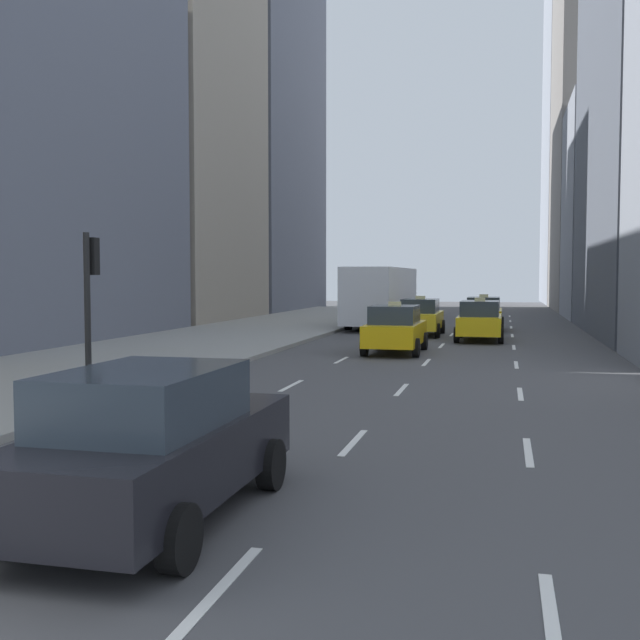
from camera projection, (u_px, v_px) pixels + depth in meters
The scene contains 11 objects.
sidewalk_left at pixel (225, 337), 33.12m from camera, with size 8.00×66.00×0.15m, color gray.
lane_markings at pixel (435, 353), 26.96m from camera, with size 5.72×56.00×0.01m.
building_row_left at pixel (162, 106), 42.33m from camera, with size 6.00×64.60×31.21m.
building_row_right at pixel (614, 110), 50.19m from camera, with size 6.00×87.86×35.40m.
taxi_lead at pixel (480, 320), 32.21m from camera, with size 2.02×4.40×1.87m.
taxi_second at pixel (395, 329), 26.99m from camera, with size 2.02×4.40×1.87m.
taxi_third at pixel (421, 317), 35.19m from camera, with size 2.02×4.40×1.87m.
taxi_fourth at pixel (484, 313), 38.34m from camera, with size 2.02×4.40×1.87m.
sedan_black_near at pixel (155, 443), 8.41m from camera, with size 2.02×4.55×1.75m.
city_bus at pixel (382, 294), 41.62m from camera, with size 2.80×11.61×3.25m.
traffic_light_pole at pixel (90, 295), 14.38m from camera, with size 0.24×0.42×3.60m.
Camera 1 is at (5.00, -4.06, 2.75)m, focal length 42.00 mm.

